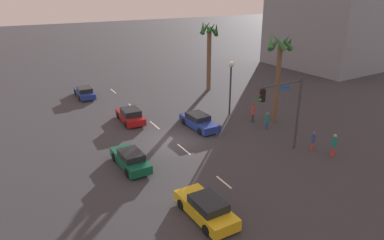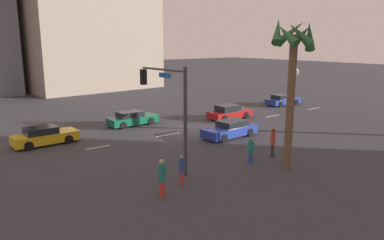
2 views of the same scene
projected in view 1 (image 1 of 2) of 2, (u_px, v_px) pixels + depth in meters
ground_plane at (175, 142)px, 31.14m from camera, size 220.00×220.00×0.00m
lane_stripe_0 at (113, 91)px, 45.88m from camera, size 2.25×0.14×0.01m
lane_stripe_1 at (132, 106)px, 40.22m from camera, size 1.98×0.14×0.01m
lane_stripe_2 at (155, 125)px, 34.81m from camera, size 2.37×0.14×0.01m
lane_stripe_3 at (184, 149)px, 29.70m from camera, size 2.32×0.14×0.01m
lane_stripe_4 at (224, 182)px, 24.77m from camera, size 1.87×0.14×0.01m
car_0 at (130, 116)px, 35.52m from camera, size 4.51×2.09×1.38m
car_1 at (199, 121)px, 34.03m from camera, size 4.77×2.06×1.32m
car_2 at (206, 208)px, 20.83m from camera, size 4.64×2.04×1.34m
car_3 at (130, 159)px, 26.73m from camera, size 4.60×1.90×1.29m
car_4 at (85, 92)px, 43.34m from camera, size 4.61×1.98×1.27m
traffic_signal at (286, 104)px, 27.75m from camera, size 0.54×4.45×6.12m
streetlamp at (231, 78)px, 36.24m from camera, size 0.56×0.56×5.67m
pedestrian_0 at (334, 145)px, 28.21m from camera, size 0.44×0.44×1.90m
pedestrian_1 at (253, 112)px, 35.27m from camera, size 0.37×0.37×1.94m
pedestrian_2 at (313, 140)px, 29.31m from camera, size 0.43×0.43×1.63m
pedestrian_3 at (267, 120)px, 33.66m from camera, size 0.52×0.52×1.65m
palm_tree_0 at (209, 43)px, 44.59m from camera, size 2.38×2.58×8.77m
palm_tree_1 at (279, 57)px, 33.40m from camera, size 2.85×2.84×8.91m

